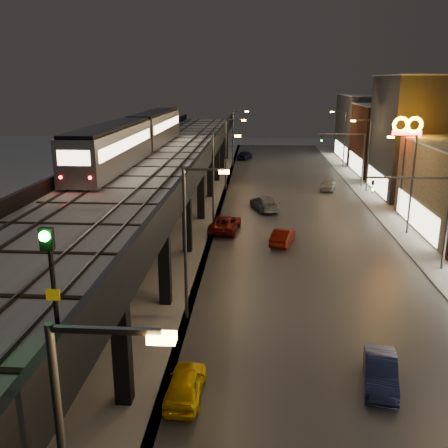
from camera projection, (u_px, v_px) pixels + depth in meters
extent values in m
cube|color=#46474D|center=(298.00, 220.00, 49.91)|extent=(17.00, 120.00, 0.06)
cube|color=#9FA1A8|center=(400.00, 222.00, 49.25)|extent=(4.00, 120.00, 0.14)
cube|color=#9FA1A8|center=(165.00, 218.00, 50.77)|extent=(11.00, 120.00, 0.06)
cube|color=black|center=(157.00, 167.00, 46.29)|extent=(9.00, 100.00, 1.00)
cube|color=black|center=(122.00, 348.00, 21.05)|extent=(0.70, 0.70, 5.30)
cube|color=black|center=(30.00, 291.00, 20.59)|extent=(8.00, 0.60, 0.50)
cube|color=black|center=(47.00, 261.00, 31.11)|extent=(0.70, 0.70, 5.30)
cube|color=black|center=(165.00, 264.00, 30.63)|extent=(0.70, 0.70, 5.30)
cube|color=black|center=(103.00, 224.00, 30.18)|extent=(8.00, 0.60, 0.50)
cube|color=black|center=(97.00, 219.00, 40.69)|extent=(0.70, 0.70, 5.30)
cube|color=black|center=(187.00, 220.00, 40.22)|extent=(0.70, 0.70, 5.30)
cube|color=black|center=(140.00, 189.00, 39.76)|extent=(8.00, 0.60, 0.50)
cube|color=black|center=(128.00, 192.00, 50.28)|extent=(0.70, 0.70, 5.30)
cube|color=black|center=(201.00, 193.00, 49.81)|extent=(0.70, 0.70, 5.30)
cube|color=black|center=(163.00, 168.00, 49.35)|extent=(8.00, 0.60, 0.50)
cube|color=black|center=(149.00, 174.00, 59.87)|extent=(0.70, 0.70, 5.30)
cube|color=black|center=(210.00, 175.00, 59.39)|extent=(0.70, 0.70, 5.30)
cube|color=black|center=(179.00, 154.00, 58.94)|extent=(8.00, 0.60, 0.50)
cube|color=black|center=(164.00, 161.00, 69.45)|extent=(0.70, 0.70, 5.30)
cube|color=black|center=(217.00, 162.00, 68.98)|extent=(0.70, 0.70, 5.30)
cube|color=black|center=(190.00, 144.00, 68.52)|extent=(8.00, 0.60, 0.50)
cube|color=black|center=(175.00, 152.00, 79.04)|extent=(0.70, 0.70, 5.30)
cube|color=black|center=(222.00, 152.00, 78.57)|extent=(0.70, 0.70, 5.30)
cube|color=black|center=(198.00, 136.00, 78.11)|extent=(8.00, 0.60, 0.50)
cube|color=black|center=(184.00, 144.00, 88.63)|extent=(0.70, 0.70, 5.30)
cube|color=black|center=(226.00, 144.00, 88.15)|extent=(0.70, 0.70, 5.30)
cube|color=black|center=(205.00, 130.00, 87.70)|extent=(8.00, 0.60, 0.50)
cube|color=#B2B7C1|center=(157.00, 160.00, 46.13)|extent=(8.40, 100.00, 0.16)
cube|color=#332D28|center=(123.00, 158.00, 46.29)|extent=(0.08, 98.00, 0.16)
cube|color=#332D28|center=(138.00, 159.00, 46.20)|extent=(0.08, 98.00, 0.16)
cube|color=#332D28|center=(171.00, 159.00, 46.01)|extent=(0.08, 98.00, 0.16)
cube|color=#332D28|center=(186.00, 159.00, 45.91)|extent=(0.08, 98.00, 0.16)
cube|color=black|center=(115.00, 192.00, 32.68)|extent=(7.80, 0.24, 0.06)
cube|color=black|center=(161.00, 156.00, 48.02)|extent=(7.80, 0.24, 0.06)
cube|color=black|center=(185.00, 138.00, 63.36)|extent=(7.80, 0.24, 0.06)
cube|color=black|center=(199.00, 127.00, 78.70)|extent=(7.80, 0.24, 0.06)
cube|color=black|center=(204.00, 156.00, 45.72)|extent=(0.30, 100.00, 1.10)
cube|color=black|center=(111.00, 155.00, 46.28)|extent=(0.30, 100.00, 1.10)
cube|color=#FFFAC8|center=(416.00, 215.00, 45.93)|extent=(0.10, 12.00, 2.40)
cube|color=#2D2D35|center=(432.00, 137.00, 59.38)|extent=(12.00, 13.00, 14.00)
cube|color=#FFFAC8|center=(376.00, 181.00, 61.26)|extent=(0.10, 10.40, 2.40)
cube|color=#B2B7C1|center=(439.00, 75.00, 57.42)|extent=(12.20, 13.20, 0.16)
cube|color=#521E13|center=(399.00, 140.00, 73.36)|extent=(12.00, 12.00, 10.00)
cube|color=#FFFAC8|center=(355.00, 163.00, 74.69)|extent=(0.10, 9.60, 2.40)
cube|color=#B2B7C1|center=(402.00, 105.00, 71.95)|extent=(12.20, 12.20, 0.16)
cube|color=#38383A|center=(377.00, 128.00, 86.64)|extent=(12.00, 16.00, 11.00)
cube|color=#FFFAC8|center=(340.00, 150.00, 88.11)|extent=(0.10, 12.80, 2.40)
cube|color=#B2B7C1|center=(380.00, 95.00, 85.09)|extent=(12.20, 16.20, 0.16)
cube|color=#38383A|center=(105.00, 330.00, 9.55)|extent=(2.20, 0.12, 0.12)
cube|color=#FF9E3A|center=(162.00, 338.00, 9.52)|extent=(0.55, 0.28, 0.18)
cylinder|color=#38383A|center=(185.00, 246.00, 28.10)|extent=(0.18, 0.18, 9.00)
cube|color=#38383A|center=(204.00, 169.00, 26.81)|extent=(2.20, 0.12, 0.12)
cube|color=#FF9E3A|center=(224.00, 172.00, 26.77)|extent=(0.55, 0.28, 0.18)
cylinder|color=#38383A|center=(213.00, 183.00, 45.36)|extent=(0.18, 0.18, 9.00)
cube|color=#38383A|center=(225.00, 135.00, 44.07)|extent=(2.20, 0.12, 0.12)
cube|color=#FF9E3A|center=(238.00, 136.00, 44.03)|extent=(0.55, 0.28, 0.18)
cylinder|color=#38383A|center=(412.00, 186.00, 44.22)|extent=(0.18, 0.18, 9.00)
cube|color=#38383A|center=(404.00, 136.00, 43.07)|extent=(2.20, 0.12, 0.12)
cube|color=#FF9E3A|center=(391.00, 137.00, 43.18)|extent=(0.55, 0.28, 0.18)
cylinder|color=#38383A|center=(226.00, 155.00, 62.61)|extent=(0.18, 0.18, 9.00)
cube|color=#38383A|center=(235.00, 119.00, 61.32)|extent=(2.20, 0.12, 0.12)
cube|color=#FF9E3A|center=(244.00, 120.00, 61.28)|extent=(0.55, 0.28, 0.18)
cylinder|color=#38383A|center=(369.00, 156.00, 61.48)|extent=(0.18, 0.18, 9.00)
cube|color=#38383A|center=(362.00, 120.00, 60.33)|extent=(2.20, 0.12, 0.12)
cube|color=#FF9E3A|center=(353.00, 121.00, 60.43)|extent=(0.55, 0.28, 0.18)
cylinder|color=#38383A|center=(233.00, 139.00, 79.87)|extent=(0.18, 0.18, 9.00)
cube|color=#38383A|center=(240.00, 111.00, 78.58)|extent=(2.20, 0.12, 0.12)
cube|color=#FF9E3A|center=(247.00, 112.00, 78.54)|extent=(0.55, 0.28, 0.18)
cylinder|color=#38383A|center=(345.00, 140.00, 78.74)|extent=(0.18, 0.18, 9.00)
cube|color=#38383A|center=(339.00, 111.00, 77.59)|extent=(2.20, 0.12, 0.12)
cube|color=#FF9E3A|center=(332.00, 112.00, 77.69)|extent=(0.55, 0.28, 0.18)
cylinder|color=#38383A|center=(447.00, 225.00, 35.87)|extent=(0.20, 0.20, 7.00)
cube|color=#38383A|center=(409.00, 178.00, 35.12)|extent=(6.00, 0.12, 0.12)
imported|color=black|center=(373.00, 184.00, 35.42)|extent=(0.20, 0.16, 1.00)
sphere|color=#0CFF26|center=(373.00, 188.00, 35.35)|extent=(0.18, 0.18, 0.18)
cylinder|color=#38383A|center=(363.00, 161.00, 64.63)|extent=(0.20, 0.20, 7.00)
cube|color=#38383A|center=(341.00, 134.00, 63.88)|extent=(6.00, 0.12, 0.12)
imported|color=black|center=(322.00, 138.00, 64.18)|extent=(0.20, 0.16, 1.00)
sphere|color=#0CFF26|center=(322.00, 140.00, 64.11)|extent=(0.18, 0.18, 0.18)
cube|color=gray|center=(112.00, 148.00, 40.29)|extent=(2.84, 17.12, 3.23)
cube|color=black|center=(110.00, 126.00, 39.81)|extent=(2.54, 16.63, 0.24)
cube|color=beige|center=(94.00, 143.00, 40.26)|extent=(0.05, 15.65, 0.88)
cube|color=beige|center=(129.00, 143.00, 40.07)|extent=(0.05, 15.65, 0.88)
cube|color=gray|center=(156.00, 128.00, 57.40)|extent=(2.84, 17.12, 3.23)
cube|color=black|center=(155.00, 113.00, 56.92)|extent=(2.54, 16.63, 0.24)
cube|color=beige|center=(143.00, 124.00, 57.37)|extent=(0.05, 15.65, 0.88)
cube|color=beige|center=(168.00, 124.00, 57.19)|extent=(0.05, 15.65, 0.88)
cube|color=beige|center=(74.00, 158.00, 31.94)|extent=(2.15, 0.05, 0.98)
sphere|color=#FF0C0C|center=(60.00, 177.00, 32.33)|extent=(0.20, 0.20, 0.20)
sphere|color=#FF0C0C|center=(90.00, 178.00, 32.21)|extent=(0.20, 0.20, 0.20)
cylinder|color=black|center=(54.00, 286.00, 13.28)|extent=(0.13, 0.13, 3.25)
cube|color=black|center=(47.00, 239.00, 12.79)|extent=(0.35, 0.19, 0.59)
sphere|color=#0CFF26|center=(44.00, 236.00, 12.65)|extent=(0.28, 0.28, 0.28)
cube|color=yellow|center=(53.00, 295.00, 13.25)|extent=(0.38, 0.04, 0.32)
imported|color=#F0BE00|center=(185.00, 385.00, 21.84)|extent=(1.63, 3.85, 1.30)
imported|color=#6C1107|center=(283.00, 237.00, 42.40)|extent=(2.48, 4.32, 1.35)
imported|color=maroon|center=(225.00, 224.00, 46.10)|extent=(3.03, 5.54, 1.47)
imported|color=slate|center=(264.00, 204.00, 53.61)|extent=(3.52, 5.60, 1.51)
imported|color=#101336|center=(245.00, 155.00, 88.13)|extent=(2.95, 4.85, 1.54)
imported|color=#161D46|center=(380.00, 373.00, 22.70)|extent=(2.12, 4.27, 1.34)
imported|color=#A6A7A7|center=(328.00, 185.00, 63.32)|extent=(2.58, 4.39, 1.40)
cylinder|color=#38383A|center=(402.00, 177.00, 50.50)|extent=(0.24, 0.24, 8.16)
cube|color=#FF0C0C|center=(407.00, 133.00, 49.29)|extent=(2.86, 0.25, 0.51)
torus|color=#FAB600|center=(401.00, 125.00, 49.10)|extent=(1.67, 0.43, 1.65)
torus|color=#FAB600|center=(415.00, 125.00, 49.02)|extent=(1.67, 0.43, 1.65)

